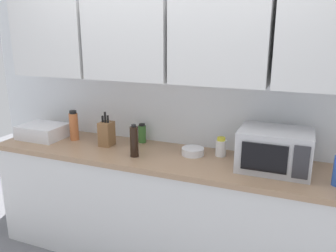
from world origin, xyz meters
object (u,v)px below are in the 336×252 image
Objects in this scene: bottle_soy_dark at (134,141)px; bottle_white_jar at (221,147)px; bottle_green_oil at (142,133)px; bottle_spice_jar at (74,126)px; bowl_ceramic_small at (193,151)px; dish_rack at (43,131)px; microwave at (275,150)px; knife_block at (107,133)px.

bottle_soy_dark is 0.66m from bottle_white_jar.
bottle_green_oil is at bearing 106.58° from bottle_soy_dark.
bottle_spice_jar reaches higher than bowl_ceramic_small.
bottle_spice_jar is (-0.68, 0.17, 0.01)m from bottle_soy_dark.
dish_rack is 0.90m from bottle_green_oil.
bottle_white_jar reaches higher than bowl_ceramic_small.
microwave reaches higher than dish_rack.
microwave is 3.25× the size of bottle_white_jar.
bottle_soy_dark is 1.69× the size of bottle_white_jar.
bottle_green_oil is at bearing 14.22° from dish_rack.
microwave reaches higher than bottle_green_oil.
bottle_white_jar is 0.57× the size of bottle_spice_jar.
dish_rack is 2.21× the size of bowl_ceramic_small.
bottle_spice_jar is at bearing -178.57° from bowl_ceramic_small.
microwave is at bearing -16.74° from bottle_white_jar.
microwave is 0.62m from bowl_ceramic_small.
dish_rack is 1.46× the size of bottle_spice_jar.
bottle_spice_jar is 1.08m from bowl_ceramic_small.
bottle_green_oil is 0.71m from bottle_white_jar.
bowl_ceramic_small is at bearing 3.74° from dish_rack.
bottle_green_oil is 1.11× the size of bottle_white_jar.
bottle_green_oil is (-1.10, 0.19, -0.06)m from microwave.
dish_rack is 1.32× the size of knife_block.
bottle_spice_jar is at bearing 178.81° from microwave.
bottle_green_oil is 0.60m from bottle_spice_jar.
bottle_soy_dark is at bearing -153.43° from bowl_ceramic_small.
bottle_white_jar is 1.29m from bottle_spice_jar.
bottle_spice_jar is (-0.58, -0.16, 0.05)m from bottle_green_oil.
bottle_white_jar is at bearing -5.96° from bottle_green_oil.
dish_rack is at bearing -176.93° from knife_block.
bottle_soy_dark is 0.96× the size of bottle_spice_jar.
bottle_white_jar is at bearing 163.26° from microwave.
knife_block is at bearing -173.08° from bottle_white_jar.
bowl_ceramic_small is (-0.60, 0.06, -0.11)m from microwave.
bowl_ceramic_small is (0.73, 0.06, -0.08)m from knife_block.
bottle_spice_jar is (-1.28, -0.09, 0.06)m from bottle_white_jar.
knife_block reaches higher than bottle_soy_dark.
dish_rack is at bearing -174.63° from bottle_white_jar.
knife_block is at bearing -175.69° from bowl_ceramic_small.
knife_block is (-1.33, 0.01, -0.04)m from microwave.
bowl_ceramic_small is at bearing 174.16° from microwave.
bottle_soy_dark is 1.53× the size of bottle_green_oil.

